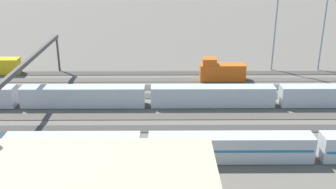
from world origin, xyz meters
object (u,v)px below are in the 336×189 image
object	(u,v)px
train_on_track_4	(141,96)
signal_gantry	(26,67)
light_mast_2	(278,0)
train_on_track_8	(129,147)
train_on_track_1	(221,71)

from	to	relation	value
train_on_track_4	signal_gantry	world-z (taller)	signal_gantry
light_mast_2	signal_gantry	world-z (taller)	light_mast_2
train_on_track_8	signal_gantry	xyz separation A→B (m)	(20.26, -20.00, 5.74)
train_on_track_4	light_mast_2	xyz separation A→B (m)	(-30.28, -22.73, 14.46)
train_on_track_1	signal_gantry	world-z (taller)	signal_gantry
signal_gantry	light_mast_2	bearing A→B (deg)	-156.00
train_on_track_4	light_mast_2	distance (m)	40.53
signal_gantry	train_on_track_8	bearing A→B (deg)	135.37
light_mast_2	signal_gantry	bearing A→B (deg)	24.00
train_on_track_4	train_on_track_1	bearing A→B (deg)	-138.61
train_on_track_8	train_on_track_4	bearing A→B (deg)	-91.42
train_on_track_8	light_mast_2	world-z (taller)	light_mast_2
train_on_track_4	train_on_track_8	world-z (taller)	same
train_on_track_1	train_on_track_4	bearing A→B (deg)	41.39
train_on_track_8	signal_gantry	distance (m)	29.04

